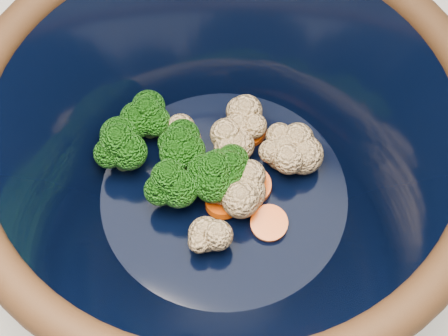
# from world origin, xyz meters

# --- Properties ---
(mixing_bowl) EXTENTS (0.42, 0.42, 0.16)m
(mixing_bowl) POSITION_xyz_m (-0.09, -0.01, 0.99)
(mixing_bowl) COLOR black
(mixing_bowl) RESTS_ON counter
(vegetable_pile) EXTENTS (0.17, 0.14, 0.05)m
(vegetable_pile) POSITION_xyz_m (-0.11, -0.00, 0.96)
(vegetable_pile) COLOR #608442
(vegetable_pile) RESTS_ON mixing_bowl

